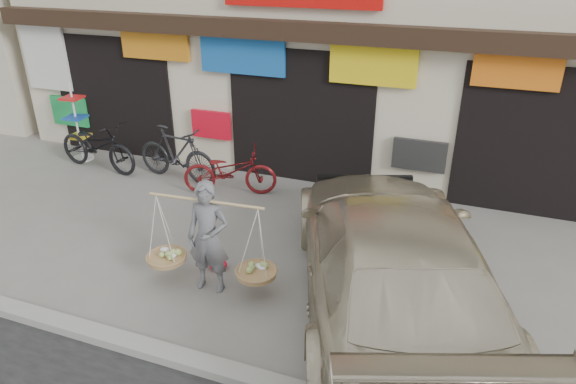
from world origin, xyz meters
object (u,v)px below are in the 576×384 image
(street_vendor, at_px, (209,242))
(bike_0, at_px, (97,146))
(display_rack, at_px, (78,129))
(bike_2, at_px, (230,171))
(suv, at_px, (391,257))
(bike_1, at_px, (176,154))

(street_vendor, relative_size, bike_0, 0.92)
(display_rack, bearing_deg, street_vendor, -33.19)
(bike_2, xyz_separation_m, suv, (3.58, -2.52, 0.35))
(street_vendor, height_order, bike_0, street_vendor)
(bike_2, relative_size, suv, 0.30)
(street_vendor, distance_m, bike_0, 5.31)
(display_rack, bearing_deg, bike_2, -6.34)
(bike_2, height_order, display_rack, display_rack)
(street_vendor, bearing_deg, bike_0, 140.86)
(bike_0, height_order, bike_2, bike_0)
(street_vendor, distance_m, bike_1, 4.00)
(bike_0, bearing_deg, street_vendor, -117.67)
(bike_0, distance_m, bike_1, 1.91)
(bike_2, bearing_deg, display_rack, 64.69)
(bike_1, distance_m, suv, 5.63)
(suv, distance_m, display_rack, 8.16)
(street_vendor, distance_m, display_rack, 6.16)
(suv, bearing_deg, bike_2, -54.91)
(bike_0, distance_m, bike_2, 3.24)
(street_vendor, bearing_deg, suv, 4.93)
(bike_0, height_order, display_rack, display_rack)
(bike_2, bearing_deg, suv, -144.14)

